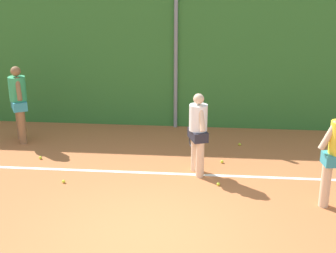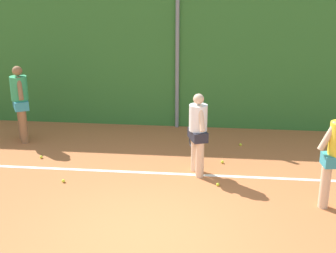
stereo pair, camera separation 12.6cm
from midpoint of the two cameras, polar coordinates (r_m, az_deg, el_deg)
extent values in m
plane|color=#B76638|center=(9.40, -1.32, -7.46)|extent=(27.99, 27.99, 0.00)
cube|color=#33702D|center=(12.62, 0.70, 7.67)|extent=(18.19, 0.25, 3.45)
cylinder|color=gray|center=(12.43, 0.64, 7.93)|extent=(0.10, 0.10, 3.64)
cube|color=white|center=(10.06, -0.83, -5.58)|extent=(13.29, 0.10, 0.01)
cylinder|color=beige|center=(9.04, 17.81, -6.71)|extent=(0.18, 0.18, 0.81)
cylinder|color=beige|center=(8.67, 18.15, -1.03)|extent=(0.33, 0.14, 0.54)
cylinder|color=beige|center=(9.80, 3.45, -3.93)|extent=(0.17, 0.17, 0.75)
cylinder|color=beige|center=(10.10, 2.87, -3.23)|extent=(0.17, 0.17, 0.75)
cube|color=#23232D|center=(9.78, 3.21, -0.99)|extent=(0.45, 0.57, 0.20)
cylinder|color=white|center=(9.66, 3.25, 1.07)|extent=(0.37, 0.37, 0.54)
sphere|color=beige|center=(9.55, 3.29, 3.29)|extent=(0.22, 0.22, 0.22)
cylinder|color=beige|center=(9.46, 3.63, 0.93)|extent=(0.17, 0.29, 0.51)
cylinder|color=beige|center=(9.84, 2.88, 1.65)|extent=(0.17, 0.29, 0.51)
cylinder|color=black|center=(10.01, 2.43, -0.22)|extent=(0.03, 0.03, 0.28)
torus|color=#26262B|center=(10.10, 2.41, -1.67)|extent=(0.12, 0.28, 0.28)
cylinder|color=#8C603D|center=(12.12, -17.21, -0.10)|extent=(0.18, 0.18, 0.82)
cylinder|color=#8C603D|center=(12.46, -17.44, 0.39)|extent=(0.18, 0.18, 0.82)
cube|color=teal|center=(12.14, -17.56, 2.47)|extent=(0.55, 0.63, 0.22)
cylinder|color=#339E60|center=(12.04, -17.74, 4.30)|extent=(0.40, 0.40, 0.58)
sphere|color=#8C603D|center=(11.95, -17.94, 6.25)|extent=(0.24, 0.24, 0.24)
cylinder|color=#8C603D|center=(11.81, -17.62, 4.26)|extent=(0.22, 0.30, 0.56)
cylinder|color=#8C603D|center=(12.25, -17.90, 4.73)|extent=(0.22, 0.30, 0.56)
sphere|color=#CCDB33|center=(10.62, 6.10, -4.17)|extent=(0.07, 0.07, 0.07)
sphere|color=#CCDB33|center=(11.68, 8.20, -2.10)|extent=(0.07, 0.07, 0.07)
sphere|color=#CCDB33|center=(11.16, -15.23, -3.59)|extent=(0.07, 0.07, 0.07)
sphere|color=#CCDB33|center=(9.57, 5.62, -6.82)|extent=(0.07, 0.07, 0.07)
sphere|color=#CCDB33|center=(9.88, -12.66, -6.38)|extent=(0.07, 0.07, 0.07)
camera|label=1|loc=(0.06, -90.36, -0.12)|focal=51.32mm
camera|label=2|loc=(0.06, 89.64, 0.12)|focal=51.32mm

